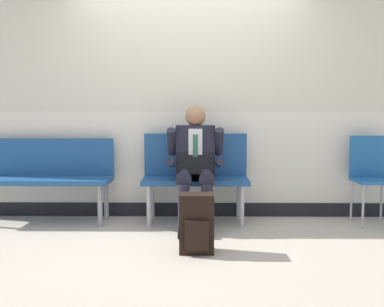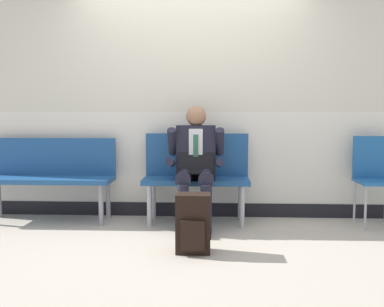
{
  "view_description": "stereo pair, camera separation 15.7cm",
  "coord_description": "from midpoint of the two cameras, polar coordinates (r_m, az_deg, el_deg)",
  "views": [
    {
      "loc": [
        0.08,
        -4.09,
        1.14
      ],
      "look_at": [
        0.03,
        0.06,
        0.75
      ],
      "focal_mm": 39.65,
      "sensor_mm": 36.0,
      "label": 1
    },
    {
      "loc": [
        0.23,
        -4.09,
        1.14
      ],
      "look_at": [
        0.03,
        0.06,
        0.75
      ],
      "focal_mm": 39.65,
      "sensor_mm": 36.0,
      "label": 2
    }
  ],
  "objects": [
    {
      "name": "folding_chair",
      "position": [
        4.77,
        24.16,
        -2.27
      ],
      "size": [
        0.38,
        0.38,
        0.91
      ],
      "color": "#1E5999",
      "rests_on": "ground"
    },
    {
      "name": "station_wall",
      "position": [
        4.72,
        0.89,
        9.84
      ],
      "size": [
        5.75,
        0.14,
        3.04
      ],
      "color": "beige",
      "rests_on": "ground"
    },
    {
      "name": "person_seated",
      "position": [
        4.26,
        1.54,
        -1.26
      ],
      "size": [
        0.57,
        0.7,
        1.22
      ],
      "color": "#1E1E2D",
      "rests_on": "ground"
    },
    {
      "name": "bench_with_person",
      "position": [
        4.47,
        1.6,
        -2.43
      ],
      "size": [
        1.1,
        0.42,
        0.93
      ],
      "color": "navy",
      "rests_on": "ground"
    },
    {
      "name": "backpack",
      "position": [
        3.52,
        1.45,
        -9.45
      ],
      "size": [
        0.28,
        0.23,
        0.49
      ],
      "color": "black",
      "rests_on": "ground"
    },
    {
      "name": "ground_plane",
      "position": [
        4.25,
        0.58,
        -10.2
      ],
      "size": [
        18.0,
        18.0,
        0.0
      ],
      "primitive_type": "plane",
      "color": "#B2A899"
    },
    {
      "name": "bench_empty",
      "position": [
        4.77,
        -17.71,
        -2.35
      ],
      "size": [
        1.38,
        0.42,
        0.88
      ],
      "color": "navy",
      "rests_on": "ground"
    }
  ]
}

